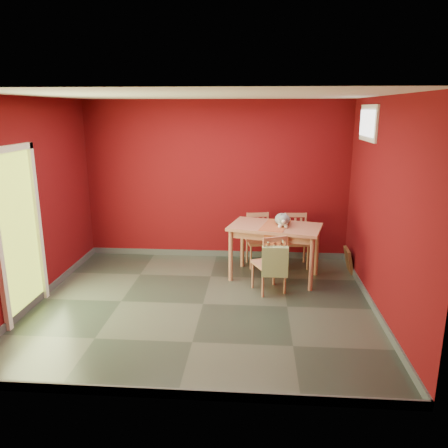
# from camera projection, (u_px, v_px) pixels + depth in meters

# --- Properties ---
(ground) EXTENTS (4.50, 4.50, 0.00)m
(ground) POSITION_uv_depth(u_px,v_px,m) (203.00, 304.00, 5.87)
(ground) COLOR #2D342D
(ground) RESTS_ON ground
(room_shell) EXTENTS (4.50, 4.50, 4.50)m
(room_shell) POSITION_uv_depth(u_px,v_px,m) (203.00, 300.00, 5.86)
(room_shell) COLOR #57090C
(room_shell) RESTS_ON ground
(doorway) EXTENTS (0.06, 1.01, 2.13)m
(doorway) POSITION_uv_depth(u_px,v_px,m) (18.00, 228.00, 5.36)
(doorway) COLOR #B7D838
(doorway) RESTS_ON ground
(window) EXTENTS (0.05, 0.90, 0.50)m
(window) POSITION_uv_depth(u_px,v_px,m) (368.00, 123.00, 6.07)
(window) COLOR white
(window) RESTS_ON room_shell
(outlet_plate) EXTENTS (0.08, 0.02, 0.12)m
(outlet_plate) POSITION_uv_depth(u_px,v_px,m) (308.00, 242.00, 7.59)
(outlet_plate) COLOR silver
(outlet_plate) RESTS_ON room_shell
(dining_table) EXTENTS (1.49, 1.08, 0.84)m
(dining_table) POSITION_uv_depth(u_px,v_px,m) (275.00, 232.00, 6.61)
(dining_table) COLOR #AF6C51
(dining_table) RESTS_ON ground
(table_runner) EXTENTS (0.52, 0.81, 0.37)m
(table_runner) POSITION_uv_depth(u_px,v_px,m) (275.00, 231.00, 6.47)
(table_runner) COLOR #A94D2B
(table_runner) RESTS_ON dining_table
(chair_far_left) EXTENTS (0.48, 0.48, 0.87)m
(chair_far_left) POSITION_uv_depth(u_px,v_px,m) (259.00, 239.00, 7.26)
(chair_far_left) COLOR #AF6C51
(chair_far_left) RESTS_ON ground
(chair_far_right) EXTENTS (0.43, 0.43, 0.87)m
(chair_far_right) POSITION_uv_depth(u_px,v_px,m) (296.00, 240.00, 7.22)
(chair_far_right) COLOR #AF6C51
(chair_far_right) RESTS_ON ground
(chair_near) EXTENTS (0.53, 0.53, 0.86)m
(chair_near) POSITION_uv_depth(u_px,v_px,m) (270.00, 263.00, 6.15)
(chair_near) COLOR #AF6C51
(chair_near) RESTS_ON ground
(tote_bag) EXTENTS (0.36, 0.20, 0.49)m
(tote_bag) POSITION_uv_depth(u_px,v_px,m) (275.00, 261.00, 5.93)
(tote_bag) COLOR #82935E
(tote_bag) RESTS_ON chair_near
(cat) EXTENTS (0.49, 0.53, 0.24)m
(cat) POSITION_uv_depth(u_px,v_px,m) (282.00, 217.00, 6.59)
(cat) COLOR slate
(cat) RESTS_ON table_runner
(picture_frame) EXTENTS (0.13, 0.38, 0.38)m
(picture_frame) POSITION_uv_depth(u_px,v_px,m) (348.00, 260.00, 7.01)
(picture_frame) COLOR brown
(picture_frame) RESTS_ON ground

